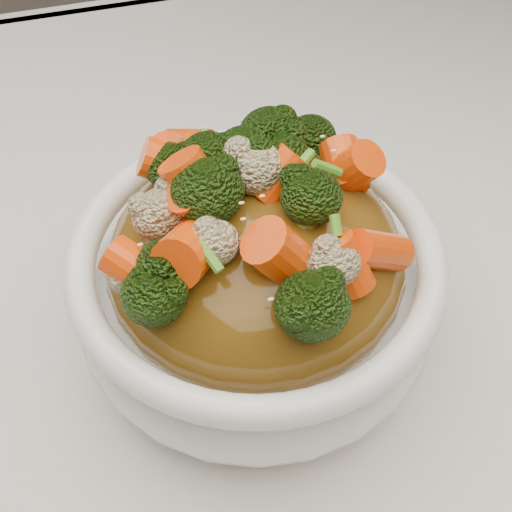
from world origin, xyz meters
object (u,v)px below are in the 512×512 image
object	(u,v)px
broccoli	(256,182)
bowl	(256,291)
carrots	(256,180)
dining_table	(196,509)

from	to	relation	value
broccoli	bowl	bearing A→B (deg)	45.00
bowl	carrots	xyz separation A→B (m)	(-0.00, -0.00, 0.09)
bowl	broccoli	bearing A→B (deg)	-135.00
carrots	broccoli	size ratio (longest dim) A/B	1.00
bowl	carrots	world-z (taller)	carrots
dining_table	carrots	distance (m)	0.52
bowl	broccoli	size ratio (longest dim) A/B	1.26
broccoli	carrots	bearing A→B (deg)	0.00
carrots	broccoli	distance (m)	0.00
dining_table	broccoli	world-z (taller)	broccoli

